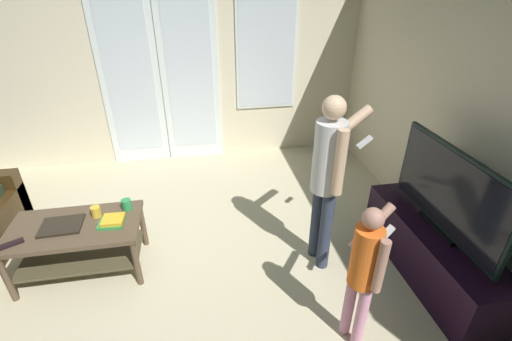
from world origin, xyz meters
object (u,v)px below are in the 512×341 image
at_px(cup_near_edge, 127,205).
at_px(cup_by_laptop, 96,212).
at_px(tv_stand, 431,252).
at_px(book_stack, 112,221).
at_px(laptop_closed, 62,226).
at_px(tv_remote_black, 11,244).
at_px(coffee_table, 78,238).
at_px(flat_screen_tv, 449,192).
at_px(person_adult, 329,171).
at_px(person_child, 365,267).

relative_size(cup_near_edge, cup_by_laptop, 1.05).
bearing_deg(tv_stand, book_stack, 168.70).
relative_size(laptop_closed, book_stack, 1.53).
bearing_deg(tv_remote_black, tv_stand, -34.60).
bearing_deg(laptop_closed, cup_by_laptop, 20.22).
xyz_separation_m(coffee_table, flat_screen_tv, (2.90, -0.55, 0.47)).
xyz_separation_m(coffee_table, book_stack, (0.31, -0.04, 0.16)).
bearing_deg(cup_near_edge, tv_stand, -15.94).
distance_m(laptop_closed, cup_by_laptop, 0.27).
distance_m(flat_screen_tv, laptop_closed, 3.06).
distance_m(tv_stand, book_stack, 2.65).
xyz_separation_m(coffee_table, tv_remote_black, (-0.40, -0.18, 0.14)).
bearing_deg(laptop_closed, cup_near_edge, 16.09).
relative_size(coffee_table, cup_near_edge, 10.69).
bearing_deg(person_adult, person_child, -92.52).
height_order(coffee_table, flat_screen_tv, flat_screen_tv).
distance_m(flat_screen_tv, book_stack, 2.66).
bearing_deg(person_adult, flat_screen_tv, -20.74).
relative_size(person_child, laptop_closed, 3.51).
xyz_separation_m(coffee_table, person_adult, (2.05, -0.23, 0.57)).
height_order(flat_screen_tv, person_child, flat_screen_tv).
relative_size(person_adult, laptop_closed, 4.81).
bearing_deg(tv_remote_black, cup_near_edge, -5.48).
height_order(cup_near_edge, tv_remote_black, cup_near_edge).
bearing_deg(person_child, person_adult, 87.48).
distance_m(flat_screen_tv, tv_remote_black, 3.33).
relative_size(laptop_closed, tv_remote_black, 1.86).
distance_m(cup_by_laptop, tv_remote_black, 0.62).
xyz_separation_m(person_child, cup_by_laptop, (-1.85, 1.13, -0.14)).
height_order(flat_screen_tv, tv_remote_black, flat_screen_tv).
xyz_separation_m(flat_screen_tv, tv_remote_black, (-3.30, 0.38, -0.33)).
height_order(person_child, book_stack, person_child).
xyz_separation_m(person_child, book_stack, (-1.70, 0.99, -0.16)).
height_order(coffee_table, cup_near_edge, cup_near_edge).
bearing_deg(book_stack, laptop_closed, 174.78).
bearing_deg(laptop_closed, person_child, -27.95).
bearing_deg(cup_near_edge, flat_screen_tv, -15.87).
xyz_separation_m(person_child, tv_remote_black, (-2.41, 0.86, -0.18)).
relative_size(person_adult, person_child, 1.37).
xyz_separation_m(person_child, cup_near_edge, (-1.61, 1.19, -0.14)).
height_order(laptop_closed, book_stack, book_stack).
bearing_deg(tv_stand, laptop_closed, 169.50).
distance_m(coffee_table, cup_by_laptop, 0.26).
bearing_deg(flat_screen_tv, book_stack, 168.77).
distance_m(person_adult, cup_near_edge, 1.74).
distance_m(person_adult, book_stack, 1.79).
height_order(cup_near_edge, cup_by_laptop, cup_near_edge).
relative_size(coffee_table, tv_stand, 0.71).
bearing_deg(tv_remote_black, person_child, -47.56).
distance_m(person_adult, laptop_closed, 2.19).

